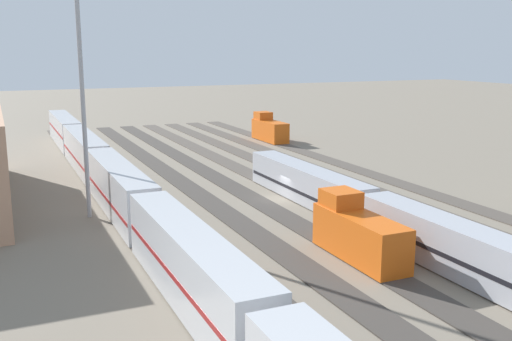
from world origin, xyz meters
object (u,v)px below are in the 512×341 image
Objects in this scene: train_on_track_7 at (119,189)px; train_on_track_4 at (358,233)px; train_on_track_0 at (269,129)px; train_on_track_3 at (464,252)px; light_mast_1 at (77,9)px.

train_on_track_4 is (-21.31, -15.00, -0.44)m from train_on_track_7.
train_on_track_4 is at bearing 161.33° from train_on_track_0.
train_on_track_7 is 1.68× the size of train_on_track_3.
light_mast_1 is at bearing 134.85° from train_on_track_0.
train_on_track_7 is at bearing -90.03° from light_mast_1.
train_on_track_4 is 33.39m from light_mast_1.
train_on_track_3 is (-65.72, 15.00, -0.17)m from train_on_track_0.
train_on_track_4 is at bearing 37.43° from train_on_track_3.
light_mast_1 reaches higher than train_on_track_3.
train_on_track_3 is at bearing -142.57° from train_on_track_4.
train_on_track_3 is at bearing -144.31° from train_on_track_7.
train_on_track_4 is 0.30× the size of light_mast_1.
train_on_track_0 is 0.30× the size of light_mast_1.
train_on_track_7 is 51.57m from train_on_track_0.
train_on_track_0 is 1.00× the size of train_on_track_4.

